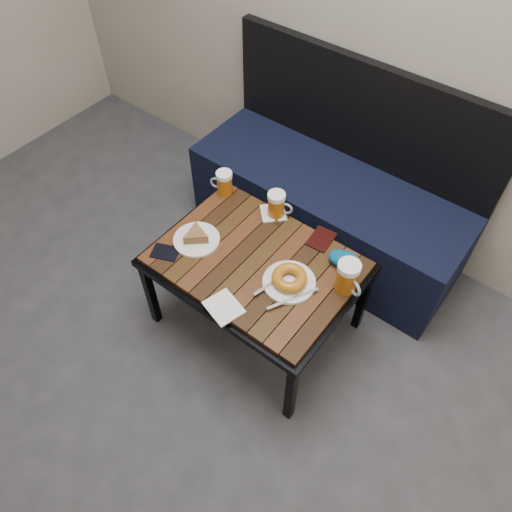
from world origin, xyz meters
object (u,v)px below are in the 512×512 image
Objects in this scene: beer_mug_left at (224,183)px; plate_pie at (196,237)px; beer_mug_right at (348,277)px; knit_pouch at (344,259)px; passport_navy at (165,252)px; beer_mug_centre at (277,205)px; passport_burgundy at (321,239)px; plate_bagel at (289,280)px; bench at (329,203)px; cafe_table at (256,267)px.

beer_mug_left is 0.60× the size of plate_pie.
beer_mug_right is 0.13m from knit_pouch.
beer_mug_centre is at bearing 128.77° from passport_navy.
beer_mug_right reaches higher than beer_mug_left.
knit_pouch is (0.14, -0.06, 0.03)m from passport_burgundy.
passport_burgundy is (-0.21, 0.16, -0.07)m from beer_mug_right.
plate_bagel is 0.27m from passport_burgundy.
bench reaches higher than plate_pie.
passport_burgundy is at bearing 95.17° from plate_bagel.
beer_mug_centre is at bearing -98.18° from bench.
cafe_table is at bearing -92.42° from beer_mug_centre.
beer_mug_centre is at bearing 108.59° from cafe_table.
knit_pouch is (-0.07, 0.10, -0.04)m from beer_mug_right.
knit_pouch is at bearing -54.04° from bench.
beer_mug_centre reaches higher than beer_mug_left.
plate_bagel is at bearing 7.31° from plate_pie.
plate_bagel is at bearing 86.45° from passport_navy.
beer_mug_centre reaches higher than plate_pie.
bench is 0.67m from cafe_table.
passport_burgundy is (0.24, -0.00, -0.06)m from beer_mug_centre.
cafe_table is 0.30m from passport_burgundy.
passport_burgundy is at bearing 110.06° from passport_navy.
plate_pie reaches higher than passport_navy.
beer_mug_right is (0.45, -0.16, 0.01)m from beer_mug_centre.
passport_burgundy is at bearing 159.00° from knit_pouch.
beer_mug_left is 0.95× the size of beer_mug_centre.
plate_bagel is 1.99× the size of knit_pouch.
knit_pouch is at bearing -26.40° from passport_burgundy.
knit_pouch reaches higher than plate_pie.
plate_pie reaches higher than passport_burgundy.
plate_bagel is at bearing -72.83° from bench.
plate_bagel is (0.21, -0.67, 0.22)m from bench.
bench reaches higher than knit_pouch.
knit_pouch is at bearing 147.64° from beer_mug_right.
plate_bagel is 2.09× the size of passport_burgundy.
passport_burgundy is at bearing -65.27° from bench.
passport_navy reaches higher than cafe_table.
beer_mug_left is 0.32m from plate_pie.
knit_pouch is at bearing 157.76° from beer_mug_left.
cafe_table is 6.27× the size of knit_pouch.
cafe_table is at bearing 97.53° from passport_navy.
beer_mug_left is 0.28m from beer_mug_centre.
beer_mug_left is at bearing 155.55° from plate_bagel.
cafe_table is at bearing -145.21° from knit_pouch.
beer_mug_right reaches higher than knit_pouch.
bench reaches higher than beer_mug_left.
beer_mug_right is at bearing -40.19° from beer_mug_centre.
beer_mug_left is at bearing -128.08° from bench.
beer_mug_left is 0.66m from knit_pouch.
plate_bagel is 0.25m from knit_pouch.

